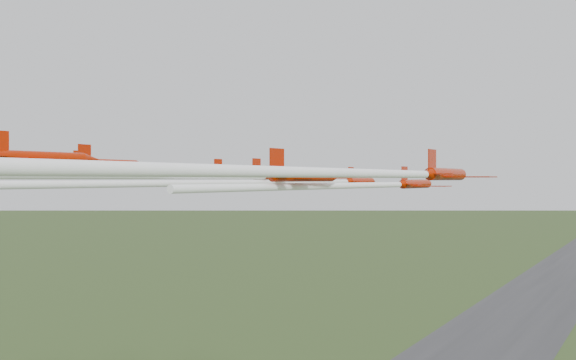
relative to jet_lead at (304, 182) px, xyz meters
The scene contains 8 objects.
runway 206.20m from the jet_lead, 91.60° to the left, with size 38.00×900.00×0.04m, color #2F2F32.
jet_lead is the anchor object (origin of this frame).
jet_row2_left 17.58m from the jet_lead, 166.35° to the right, with size 8.76×51.82×2.61m.
jet_row2_right 14.90m from the jet_lead, 28.27° to the right, with size 8.77×50.26×2.63m.
jet_row3_left 34.97m from the jet_lead, 145.21° to the right, with size 9.51×54.99×2.83m.
jet_row3_mid 21.25m from the jet_lead, 91.63° to the right, with size 8.11×57.22×2.44m.
jet_row3_right 33.00m from the jet_lead, 49.26° to the right, with size 9.33×57.03×2.79m.
jet_row4_right 36.27m from the jet_lead, 70.13° to the right, with size 9.13×47.56×2.68m.
Camera 1 is at (45.39, -71.65, 49.10)m, focal length 40.00 mm.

